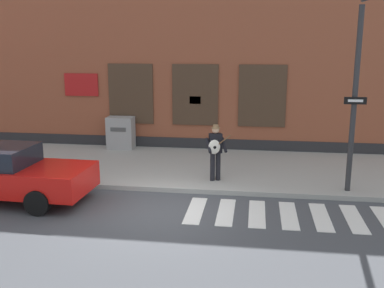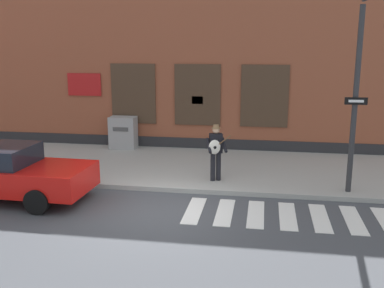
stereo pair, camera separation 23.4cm
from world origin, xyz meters
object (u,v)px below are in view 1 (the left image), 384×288
at_px(busker, 215,149).
at_px(utility_box, 121,133).
at_px(red_car, 6,173).
at_px(traffic_light, 370,62).

height_order(busker, utility_box, busker).
relative_size(red_car, utility_box, 3.68).
relative_size(busker, traffic_light, 0.33).
distance_m(red_car, utility_box, 6.09).
bearing_deg(traffic_light, utility_box, 145.89).
xyz_separation_m(red_car, traffic_light, (9.44, 0.51, 3.06)).
bearing_deg(utility_box, busker, -42.21).
xyz_separation_m(busker, utility_box, (-4.12, 3.74, -0.35)).
bearing_deg(traffic_light, red_car, -176.90).
height_order(red_car, utility_box, red_car).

